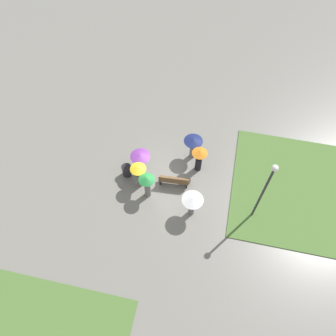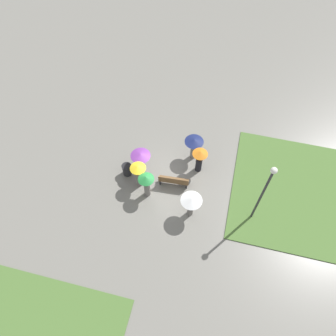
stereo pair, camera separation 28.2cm
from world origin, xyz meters
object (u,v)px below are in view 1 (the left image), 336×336
at_px(crowd_person_white, 192,201).
at_px(crowd_person_navy, 193,143).
at_px(lamp_post, 266,187).
at_px(crowd_person_purple, 141,160).
at_px(trash_bin, 127,171).
at_px(crowd_person_orange, 199,158).
at_px(crowd_person_green, 147,183).
at_px(park_bench, 174,181).
at_px(crowd_person_yellow, 139,173).

relative_size(crowd_person_white, crowd_person_navy, 1.04).
bearing_deg(lamp_post, crowd_person_purple, -12.53).
relative_size(trash_bin, crowd_person_navy, 0.46).
relative_size(lamp_post, crowd_person_orange, 2.67).
xyz_separation_m(trash_bin, crowd_person_orange, (-4.10, -1.29, 0.78)).
height_order(trash_bin, crowd_person_green, crowd_person_green).
distance_m(trash_bin, crowd_person_navy, 4.28).
relative_size(crowd_person_white, crowd_person_purple, 1.03).
xyz_separation_m(lamp_post, crowd_person_purple, (6.76, -1.50, -1.88)).
relative_size(park_bench, crowd_person_green, 0.95).
bearing_deg(trash_bin, crowd_person_green, 145.20).
bearing_deg(lamp_post, crowd_person_green, -0.21).
bearing_deg(crowd_person_green, crowd_person_yellow, -114.83).
bearing_deg(crowd_person_navy, crowd_person_white, 69.82).
distance_m(park_bench, lamp_post, 5.47).
height_order(park_bench, crowd_person_purple, crowd_person_purple).
relative_size(crowd_person_purple, crowd_person_navy, 1.01).
height_order(park_bench, crowd_person_green, crowd_person_green).
bearing_deg(crowd_person_navy, trash_bin, 1.63).
bearing_deg(crowd_person_purple, trash_bin, 107.76).
relative_size(crowd_person_white, crowd_person_yellow, 0.96).
height_order(crowd_person_white, crowd_person_orange, crowd_person_orange).
height_order(crowd_person_orange, crowd_person_yellow, crowd_person_yellow).
relative_size(trash_bin, crowd_person_purple, 0.45).
bearing_deg(crowd_person_yellow, crowd_person_white, -120.83).
bearing_deg(crowd_person_yellow, crowd_person_orange, -70.83).
relative_size(park_bench, crowd_person_orange, 0.97).
bearing_deg(crowd_person_orange, crowd_person_yellow, -171.32).
xyz_separation_m(crowd_person_purple, crowd_person_navy, (-2.78, -1.75, 0.06)).
distance_m(park_bench, crowd_person_orange, 2.01).
distance_m(crowd_person_purple, crowd_person_navy, 3.28).
bearing_deg(crowd_person_orange, crowd_person_navy, 99.91).
xyz_separation_m(lamp_post, crowd_person_orange, (3.48, -2.40, -1.94)).
bearing_deg(lamp_post, crowd_person_navy, -39.22).
relative_size(trash_bin, crowd_person_yellow, 0.42).
relative_size(crowd_person_orange, crowd_person_yellow, 0.97).
distance_m(crowd_person_white, crowd_person_navy, 3.92).
bearing_deg(trash_bin, crowd_person_yellow, 151.00).
height_order(lamp_post, trash_bin, lamp_post).
height_order(park_bench, lamp_post, lamp_post).
distance_m(lamp_post, crowd_person_orange, 4.65).
xyz_separation_m(trash_bin, crowd_person_white, (-4.21, 1.72, 1.01)).
xyz_separation_m(crowd_person_white, crowd_person_purple, (3.39, -2.12, -0.17)).
height_order(crowd_person_green, crowd_person_navy, crowd_person_green).
xyz_separation_m(crowd_person_white, crowd_person_yellow, (3.27, -1.21, -0.20)).
xyz_separation_m(park_bench, crowd_person_orange, (-1.21, -1.44, 0.71)).
height_order(park_bench, crowd_person_white, crowd_person_white).
bearing_deg(crowd_person_navy, park_bench, 43.85).
bearing_deg(trash_bin, crowd_person_orange, -162.47).
xyz_separation_m(park_bench, lamp_post, (-4.68, 0.97, 2.65)).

